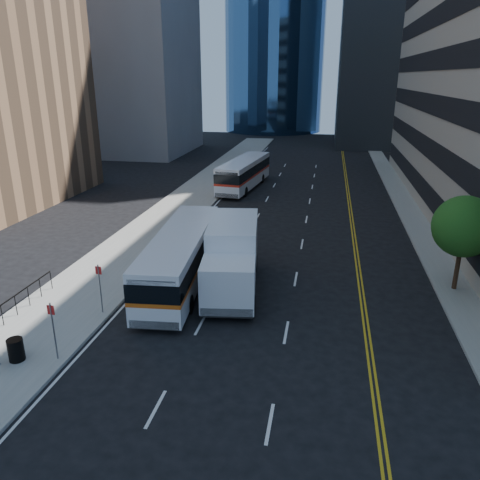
{
  "coord_description": "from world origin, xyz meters",
  "views": [
    {
      "loc": [
        1.85,
        -16.65,
        10.96
      ],
      "look_at": [
        -2.41,
        6.2,
        2.8
      ],
      "focal_mm": 35.0,
      "sensor_mm": 36.0,
      "label": 1
    }
  ],
  "objects": [
    {
      "name": "street_tree",
      "position": [
        9.0,
        8.0,
        3.64
      ],
      "size": [
        3.2,
        3.2,
        5.1
      ],
      "color": "#332114",
      "rests_on": "sidewalk_east"
    },
    {
      "name": "sidewalk_west",
      "position": [
        -10.5,
        25.0,
        0.07
      ],
      "size": [
        5.0,
        90.0,
        0.15
      ],
      "primitive_type": "cube",
      "color": "gray",
      "rests_on": "ground"
    },
    {
      "name": "ground",
      "position": [
        0.0,
        0.0,
        0.0
      ],
      "size": [
        160.0,
        160.0,
        0.0
      ],
      "primitive_type": "plane",
      "color": "black",
      "rests_on": "ground"
    },
    {
      "name": "sidewalk_east",
      "position": [
        9.0,
        25.0,
        0.07
      ],
      "size": [
        2.0,
        90.0,
        0.15
      ],
      "primitive_type": "cube",
      "color": "gray",
      "rests_on": "ground"
    },
    {
      "name": "bus_rear",
      "position": [
        -6.43,
        30.14,
        1.61
      ],
      "size": [
        3.79,
        11.63,
        2.94
      ],
      "rotation": [
        0.0,
        0.0,
        -0.12
      ],
      "color": "white",
      "rests_on": "ground"
    },
    {
      "name": "midrise_west",
      "position": [
        -28.0,
        52.0,
        17.5
      ],
      "size": [
        18.0,
        18.0,
        35.0
      ],
      "primitive_type": "cube",
      "color": "gray",
      "rests_on": "ground"
    },
    {
      "name": "box_truck",
      "position": [
        -2.81,
        6.02,
        1.89
      ],
      "size": [
        3.53,
        7.75,
        3.58
      ],
      "rotation": [
        0.0,
        0.0,
        0.13
      ],
      "color": "white",
      "rests_on": "ground"
    },
    {
      "name": "bus_front",
      "position": [
        -5.73,
        6.27,
        1.6
      ],
      "size": [
        3.43,
        11.55,
        2.94
      ],
      "rotation": [
        0.0,
        0.0,
        0.08
      ],
      "color": "white",
      "rests_on": "ground"
    },
    {
      "name": "trash_can",
      "position": [
        -9.95,
        -2.38,
        0.62
      ],
      "size": [
        0.66,
        0.66,
        0.94
      ],
      "primitive_type": "cylinder",
      "rotation": [
        0.0,
        0.0,
        0.05
      ],
      "color": "black",
      "rests_on": "sidewalk_west"
    }
  ]
}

